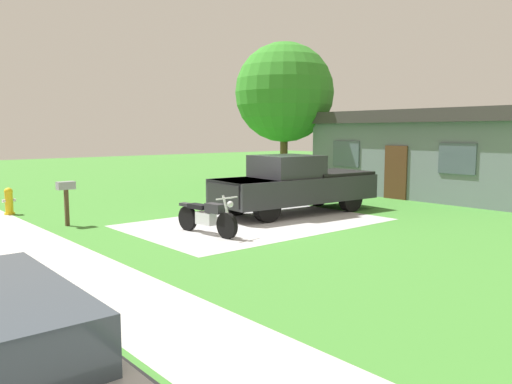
{
  "coord_description": "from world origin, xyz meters",
  "views": [
    {
      "loc": [
        11.17,
        -9.53,
        2.66
      ],
      "look_at": [
        -0.04,
        0.01,
        0.9
      ],
      "focal_mm": 35.68,
      "sensor_mm": 36.0,
      "label": 1
    }
  ],
  "objects_px": {
    "motorcycle": "(207,217)",
    "fire_hydrant": "(9,201)",
    "neighbor_house": "(431,152)",
    "pickup_truck": "(297,184)",
    "shade_tree": "(284,93)",
    "mailbox": "(66,192)"
  },
  "relations": [
    {
      "from": "motorcycle",
      "to": "fire_hydrant",
      "type": "xyz_separation_m",
      "value": [
        -6.77,
        -3.0,
        -0.05
      ]
    },
    {
      "from": "mailbox",
      "to": "neighbor_house",
      "type": "distance_m",
      "value": 14.78
    },
    {
      "from": "fire_hydrant",
      "to": "shade_tree",
      "type": "relative_size",
      "value": 0.13
    },
    {
      "from": "shade_tree",
      "to": "neighbor_house",
      "type": "height_order",
      "value": "shade_tree"
    },
    {
      "from": "pickup_truck",
      "to": "neighbor_house",
      "type": "distance_m",
      "value": 7.99
    },
    {
      "from": "shade_tree",
      "to": "fire_hydrant",
      "type": "bearing_deg",
      "value": -88.86
    },
    {
      "from": "pickup_truck",
      "to": "shade_tree",
      "type": "distance_m",
      "value": 8.65
    },
    {
      "from": "pickup_truck",
      "to": "motorcycle",
      "type": "bearing_deg",
      "value": -76.9
    },
    {
      "from": "mailbox",
      "to": "neighbor_house",
      "type": "bearing_deg",
      "value": 79.72
    },
    {
      "from": "fire_hydrant",
      "to": "shade_tree",
      "type": "distance_m",
      "value": 13.04
    },
    {
      "from": "motorcycle",
      "to": "fire_hydrant",
      "type": "bearing_deg",
      "value": -156.07
    },
    {
      "from": "pickup_truck",
      "to": "neighbor_house",
      "type": "relative_size",
      "value": 0.6
    },
    {
      "from": "shade_tree",
      "to": "mailbox",
      "type": "bearing_deg",
      "value": -73.61
    },
    {
      "from": "neighbor_house",
      "to": "pickup_truck",
      "type": "bearing_deg",
      "value": -90.44
    },
    {
      "from": "fire_hydrant",
      "to": "shade_tree",
      "type": "bearing_deg",
      "value": 91.14
    },
    {
      "from": "pickup_truck",
      "to": "mailbox",
      "type": "height_order",
      "value": "pickup_truck"
    },
    {
      "from": "mailbox",
      "to": "pickup_truck",
      "type": "bearing_deg",
      "value": 68.64
    },
    {
      "from": "motorcycle",
      "to": "shade_tree",
      "type": "xyz_separation_m",
      "value": [
        -7.01,
        9.39,
        4.0
      ]
    },
    {
      "from": "motorcycle",
      "to": "neighbor_house",
      "type": "distance_m",
      "value": 12.32
    },
    {
      "from": "neighbor_house",
      "to": "shade_tree",
      "type": "bearing_deg",
      "value": -155.12
    },
    {
      "from": "mailbox",
      "to": "neighbor_house",
      "type": "xyz_separation_m",
      "value": [
        2.64,
        14.53,
        0.81
      ]
    },
    {
      "from": "motorcycle",
      "to": "neighbor_house",
      "type": "relative_size",
      "value": 0.23
    }
  ]
}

